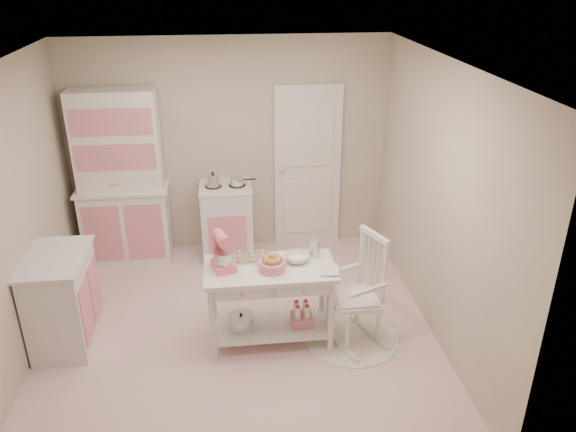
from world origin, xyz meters
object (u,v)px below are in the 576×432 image
object	(u,v)px
hutch	(121,179)
stand_mixer	(223,252)
stove	(227,221)
base_cabinet	(63,300)
rocking_chair	(354,290)
bread_basket	(272,266)
work_table	(270,304)

from	to	relation	value
hutch	stand_mixer	size ratio (longest dim) A/B	6.12
stove	base_cabinet	world-z (taller)	same
base_cabinet	rocking_chair	distance (m)	2.73
rocking_chair	stand_mixer	bearing A→B (deg)	152.35
stove	stand_mixer	xyz separation A→B (m)	(-0.05, -1.75, 0.51)
bread_basket	hutch	bearing A→B (deg)	130.40
work_table	bread_basket	distance (m)	0.45
work_table	bread_basket	xyz separation A→B (m)	(0.02, -0.05, 0.45)
stove	base_cabinet	bearing A→B (deg)	-134.77
stove	rocking_chair	distance (m)	2.18
hutch	rocking_chair	xyz separation A→B (m)	(2.35, -1.90, -0.49)
hutch	rocking_chair	distance (m)	3.06
base_cabinet	stand_mixer	bearing A→B (deg)	-6.82
hutch	stand_mixer	bearing A→B (deg)	-57.38
base_cabinet	stand_mixer	world-z (taller)	stand_mixer
base_cabinet	work_table	bearing A→B (deg)	-5.94
hutch	rocking_chair	size ratio (longest dim) A/B	1.89
base_cabinet	work_table	world-z (taller)	base_cabinet
hutch	work_table	world-z (taller)	hutch
work_table	stand_mixer	distance (m)	0.71
stand_mixer	work_table	bearing A→B (deg)	-21.17
stove	rocking_chair	xyz separation A→B (m)	(1.15, -1.85, 0.09)
hutch	rocking_chair	bearing A→B (deg)	-38.88
rocking_chair	stand_mixer	world-z (taller)	stand_mixer
stove	rocking_chair	world-z (taller)	rocking_chair
work_table	stove	bearing A→B (deg)	101.90
bread_basket	stand_mixer	bearing A→B (deg)	170.96
hutch	base_cabinet	xyz separation A→B (m)	(-0.36, -1.62, -0.58)
stove	base_cabinet	xyz separation A→B (m)	(-1.56, -1.57, 0.00)
stove	bread_basket	bearing A→B (deg)	-77.82
rocking_chair	work_table	bearing A→B (deg)	151.36
rocking_chair	hutch	bearing A→B (deg)	118.05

